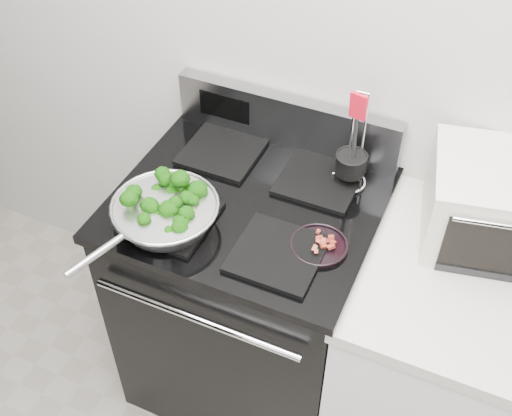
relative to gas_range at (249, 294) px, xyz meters
The scene contains 8 objects.
back_wall 0.97m from the gas_range, 48.22° to the left, with size 4.00×0.02×2.70m, color silver.
gas_range is the anchor object (origin of this frame).
counter 0.69m from the gas_range, ahead, with size 0.62×0.68×0.92m.
skillet 0.58m from the gas_range, 131.03° to the right, with size 0.32×0.48×0.07m.
broccoli_pile 0.59m from the gas_range, 131.26° to the right, with size 0.25×0.25×0.09m, color black, non-canonical shape.
bacon_plate 0.56m from the gas_range, 20.35° to the right, with size 0.17×0.17×0.04m.
utensil_holder 0.61m from the gas_range, 37.33° to the left, with size 0.11×0.11×0.34m.
toaster_oven 0.93m from the gas_range, 14.10° to the left, with size 0.50×0.41×0.25m.
Camera 1 is at (0.30, 0.13, 2.29)m, focal length 45.00 mm.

